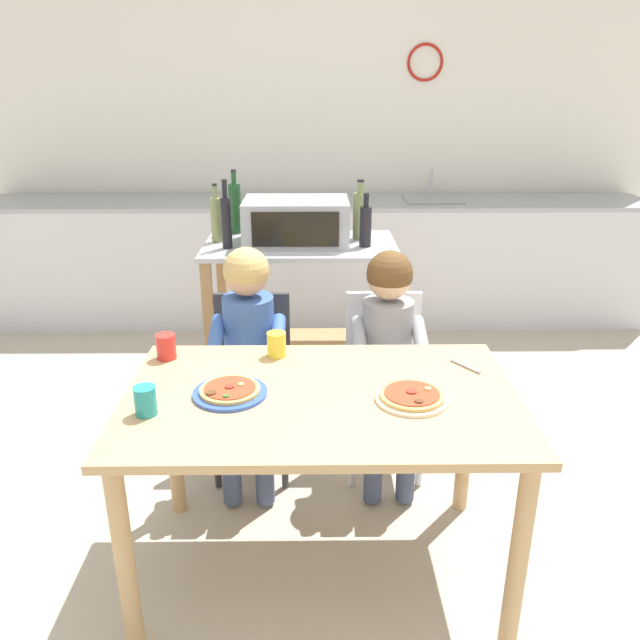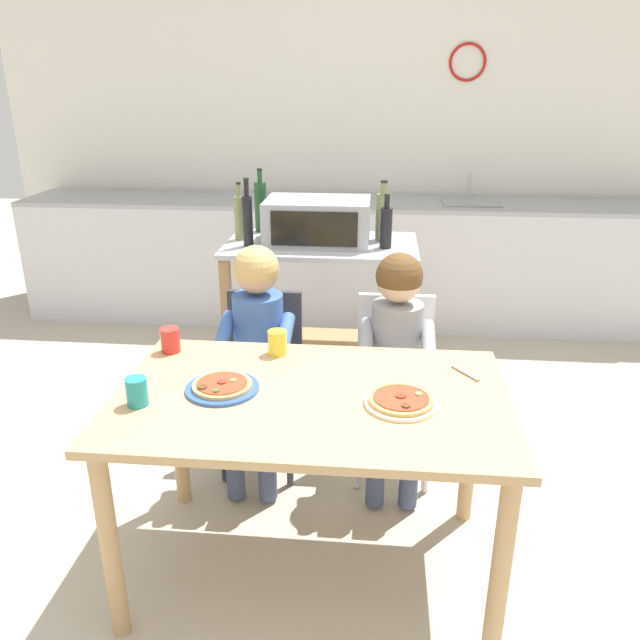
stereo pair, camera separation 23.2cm
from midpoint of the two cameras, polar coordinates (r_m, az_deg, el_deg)
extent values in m
plane|color=#B7AD99|center=(3.51, -2.07, -8.25)|extent=(11.94, 11.94, 0.00)
cube|color=white|center=(4.92, -1.78, 16.87)|extent=(5.32, 0.12, 2.70)
torus|color=red|center=(4.88, 8.13, 22.22)|extent=(0.26, 0.02, 0.26)
cube|color=silver|center=(4.68, -1.74, 5.21)|extent=(4.79, 0.60, 0.87)
cube|color=#9E9EA3|center=(4.57, -1.80, 10.63)|extent=(4.79, 0.60, 0.03)
cube|color=gray|center=(4.63, 8.81, 10.69)|extent=(0.40, 0.33, 0.02)
cylinder|color=#B7BABF|center=(4.73, 8.65, 12.17)|extent=(0.02, 0.02, 0.20)
cube|color=#B7BABF|center=(3.29, -3.84, 6.76)|extent=(1.00, 0.58, 0.02)
cube|color=#AD7F51|center=(3.48, -3.60, -2.60)|extent=(0.92, 0.54, 0.02)
cube|color=#AD7F51|center=(3.26, -11.95, -2.36)|extent=(0.05, 0.05, 0.89)
cube|color=#AD7F51|center=(3.21, 4.35, -2.33)|extent=(0.05, 0.05, 0.89)
cube|color=#AD7F51|center=(3.72, -10.54, 0.74)|extent=(0.05, 0.05, 0.89)
cube|color=#AD7F51|center=(3.67, 3.71, 0.81)|extent=(0.05, 0.05, 0.89)
cube|color=#999BA0|center=(3.27, -4.23, 8.93)|extent=(0.54, 0.36, 0.23)
cube|color=black|center=(3.09, -4.43, 8.20)|extent=(0.43, 0.01, 0.17)
cylinder|color=black|center=(3.10, -0.92, 7.00)|extent=(0.02, 0.01, 0.02)
cylinder|color=#1E4723|center=(3.52, -9.64, 9.96)|extent=(0.07, 0.07, 0.27)
cylinder|color=#1E4723|center=(3.49, -9.81, 12.65)|extent=(0.03, 0.03, 0.06)
cylinder|color=black|center=(3.49, -9.85, 13.25)|extent=(0.03, 0.03, 0.01)
cylinder|color=olive|center=(3.35, -11.41, 8.87)|extent=(0.06, 0.06, 0.23)
cylinder|color=olive|center=(3.32, -11.59, 11.32)|extent=(0.02, 0.02, 0.06)
cylinder|color=black|center=(3.31, -11.64, 11.96)|extent=(0.03, 0.03, 0.01)
cylinder|color=olive|center=(3.35, 1.66, 9.42)|extent=(0.08, 0.08, 0.24)
cylinder|color=olive|center=(3.32, 1.69, 11.96)|extent=(0.03, 0.03, 0.06)
cylinder|color=black|center=(3.32, 1.69, 12.56)|extent=(0.04, 0.04, 0.01)
cylinder|color=black|center=(3.21, -10.60, 8.64)|extent=(0.05, 0.05, 0.25)
cylinder|color=black|center=(3.18, -10.81, 11.56)|extent=(0.02, 0.02, 0.08)
cylinder|color=black|center=(3.17, -10.86, 12.36)|extent=(0.03, 0.03, 0.01)
cylinder|color=black|center=(3.19, 2.08, 8.46)|extent=(0.06, 0.06, 0.20)
cylinder|color=black|center=(3.17, 2.11, 10.75)|extent=(0.03, 0.03, 0.06)
cylinder|color=black|center=(3.16, 2.12, 11.37)|extent=(0.03, 0.03, 0.01)
cube|color=tan|center=(2.11, -3.07, -7.20)|extent=(1.32, 0.82, 0.03)
cylinder|color=tan|center=(2.15, -20.53, -20.02)|extent=(0.06, 0.06, 0.71)
cylinder|color=tan|center=(2.10, 14.48, -20.40)|extent=(0.06, 0.06, 0.71)
cylinder|color=tan|center=(2.69, -15.72, -10.33)|extent=(0.06, 0.06, 0.71)
cylinder|color=tan|center=(2.65, 10.72, -10.39)|extent=(0.06, 0.06, 0.71)
cube|color=#333338|center=(2.84, -8.62, -5.93)|extent=(0.36, 0.36, 0.04)
cube|color=#333338|center=(2.91, -8.41, -1.15)|extent=(0.34, 0.03, 0.38)
cylinder|color=#333338|center=(2.81, -5.67, -11.36)|extent=(0.03, 0.03, 0.42)
cylinder|color=#333338|center=(2.85, -11.82, -11.21)|extent=(0.03, 0.03, 0.42)
cylinder|color=#333338|center=(3.06, -5.21, -8.33)|extent=(0.03, 0.03, 0.42)
cylinder|color=#333338|center=(3.10, -10.81, -8.25)|extent=(0.03, 0.03, 0.42)
cube|color=silver|center=(2.83, 3.62, -5.86)|extent=(0.36, 0.36, 0.04)
cube|color=silver|center=(2.89, 3.48, -1.06)|extent=(0.34, 0.03, 0.38)
cylinder|color=silver|center=(2.82, 6.83, -11.18)|extent=(0.03, 0.03, 0.42)
cylinder|color=silver|center=(2.80, 0.61, -11.29)|extent=(0.03, 0.03, 0.42)
cylinder|color=silver|center=(3.08, 6.14, -8.19)|extent=(0.03, 0.03, 0.42)
cylinder|color=silver|center=(3.06, 0.49, -8.27)|extent=(0.03, 0.03, 0.42)
cube|color=#424C6B|center=(2.69, -7.56, -6.55)|extent=(0.10, 0.30, 0.10)
cylinder|color=#424C6B|center=(2.70, -7.63, -12.34)|extent=(0.08, 0.08, 0.44)
cube|color=#424C6B|center=(2.71, -10.52, -6.51)|extent=(0.10, 0.30, 0.10)
cylinder|color=#424C6B|center=(2.72, -10.62, -12.26)|extent=(0.08, 0.08, 0.44)
cylinder|color=#3D60A8|center=(2.62, -6.40, -1.79)|extent=(0.06, 0.26, 0.15)
cylinder|color=#3D60A8|center=(2.66, -11.98, -1.78)|extent=(0.06, 0.26, 0.15)
cylinder|color=#3D60A8|center=(2.75, -8.88, -1.69)|extent=(0.22, 0.22, 0.38)
sphere|color=tan|center=(2.65, -9.23, 4.11)|extent=(0.19, 0.19, 0.19)
sphere|color=tan|center=(2.64, -9.25, 4.46)|extent=(0.19, 0.19, 0.19)
cube|color=#424C6B|center=(2.69, 5.34, -6.44)|extent=(0.10, 0.30, 0.10)
cylinder|color=#424C6B|center=(2.70, 5.44, -12.23)|extent=(0.08, 0.08, 0.44)
cube|color=#424C6B|center=(2.68, 2.35, -6.48)|extent=(0.10, 0.30, 0.10)
cylinder|color=#424C6B|center=(2.69, 2.41, -12.29)|extent=(0.08, 0.08, 0.44)
cylinder|color=gray|center=(2.64, 6.71, -1.92)|extent=(0.06, 0.26, 0.15)
cylinder|color=gray|center=(2.62, 1.06, -1.96)|extent=(0.06, 0.26, 0.15)
cylinder|color=gray|center=(2.74, 3.72, -1.80)|extent=(0.22, 0.22, 0.35)
sphere|color=beige|center=(2.64, 3.87, 3.83)|extent=(0.19, 0.19, 0.19)
sphere|color=brown|center=(2.63, 3.88, 4.18)|extent=(0.20, 0.20, 0.20)
cylinder|color=#3356B7|center=(2.14, -11.30, -6.61)|extent=(0.25, 0.25, 0.01)
cylinder|color=tan|center=(2.13, -11.32, -6.32)|extent=(0.20, 0.20, 0.01)
cylinder|color=#B23D23|center=(2.13, -11.33, -6.13)|extent=(0.17, 0.17, 0.00)
cylinder|color=#563319|center=(2.10, -13.05, -6.55)|extent=(0.03, 0.03, 0.01)
cylinder|color=#386628|center=(2.07, -11.77, -6.87)|extent=(0.02, 0.02, 0.01)
cylinder|color=#DBC666|center=(2.14, -10.34, -5.86)|extent=(0.02, 0.02, 0.01)
cylinder|color=maroon|center=(2.13, -11.35, -6.03)|extent=(0.03, 0.03, 0.01)
cylinder|color=beige|center=(2.07, 5.17, -7.22)|extent=(0.24, 0.24, 0.01)
cylinder|color=tan|center=(2.07, 5.18, -6.93)|extent=(0.21, 0.21, 0.01)
cylinder|color=#B23D23|center=(2.06, 5.19, -6.73)|extent=(0.18, 0.18, 0.00)
cylinder|color=#DBC666|center=(2.09, 6.69, -6.30)|extent=(0.02, 0.02, 0.01)
cylinder|color=maroon|center=(2.06, 5.16, -6.59)|extent=(0.03, 0.03, 0.01)
cylinder|color=#563319|center=(2.01, 5.74, -7.45)|extent=(0.03, 0.03, 0.01)
cylinder|color=teal|center=(2.07, -18.77, -7.06)|extent=(0.07, 0.07, 0.09)
cylinder|color=yellow|center=(2.38, -6.78, -2.28)|extent=(0.07, 0.07, 0.09)
cylinder|color=red|center=(2.44, -16.51, -2.39)|extent=(0.07, 0.07, 0.10)
cylinder|color=#B7BABF|center=(2.32, 10.33, -4.20)|extent=(0.09, 0.12, 0.01)
camera|label=1|loc=(0.12, -92.86, -1.12)|focal=35.13mm
camera|label=2|loc=(0.12, 87.14, 1.12)|focal=35.13mm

